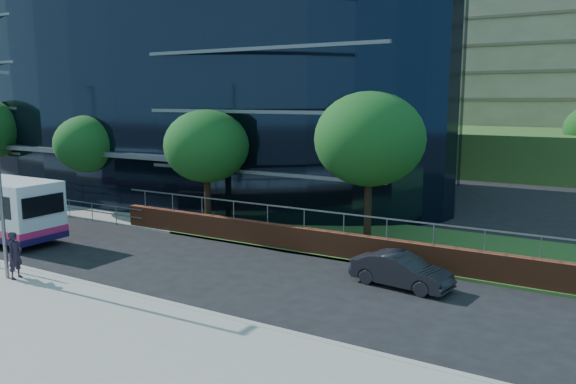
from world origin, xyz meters
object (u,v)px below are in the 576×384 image
Objects in this scene: tree_far_c at (206,146)px; pedestrian at (15,255)px; tree_far_d at (369,139)px; parked_car at (401,270)px; tree_far_b at (88,144)px.

pedestrian is at bearing -93.24° from tree_far_c.
tree_far_c reaches higher than pedestrian.
tree_far_d is (9.00, 1.00, 0.65)m from tree_far_c.
tree_far_d reaches higher than parked_car.
parked_car is at bearing -17.39° from tree_far_c.
tree_far_d is at bearing -54.22° from pedestrian.
tree_far_c reaches higher than tree_far_b.
tree_far_b is at bearing -178.49° from tree_far_d.
tree_far_d is at bearing 1.51° from tree_far_b.
tree_far_c is 1.68× the size of parked_car.
tree_far_d is (19.00, 0.50, 0.98)m from tree_far_b.
parked_car is (3.45, -4.90, -4.55)m from tree_far_d.
parked_car is at bearing -11.08° from tree_far_b.
tree_far_b is at bearing 177.14° from tree_far_c.
tree_far_c is at bearing -18.84° from pedestrian.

